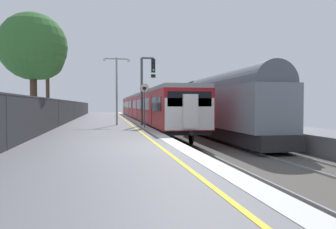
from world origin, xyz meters
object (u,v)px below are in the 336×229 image
freight_train_adjacent_track (180,104)px  signal_gantry (145,83)px  background_tree_left (35,49)px  background_tree_centre (47,63)px  platform_lamp_mid (117,85)px  commuter_train_at_platform (144,107)px  speed_limit_sign (144,100)px

freight_train_adjacent_track → signal_gantry: signal_gantry is taller
signal_gantry → freight_train_adjacent_track: bearing=66.1°
background_tree_left → freight_train_adjacent_track: bearing=52.6°
signal_gantry → background_tree_centre: background_tree_centre is taller
freight_train_adjacent_track → background_tree_centre: bearing=-159.3°
freight_train_adjacent_track → platform_lamp_mid: size_ratio=8.65×
commuter_train_at_platform → signal_gantry: bearing=-96.5°
commuter_train_at_platform → speed_limit_sign: (-1.85, -15.41, 0.57)m
freight_train_adjacent_track → signal_gantry: (-5.48, -12.35, 1.53)m
background_tree_left → background_tree_centre: 11.13m
commuter_train_at_platform → platform_lamp_mid: (-3.53, -12.03, 1.75)m
speed_limit_sign → background_tree_left: background_tree_left is taller
speed_limit_sign → platform_lamp_mid: size_ratio=0.57×
commuter_train_at_platform → background_tree_left: bearing=-116.4°
background_tree_left → background_tree_centre: bearing=96.1°
freight_train_adjacent_track → speed_limit_sign: size_ratio=15.07×
freight_train_adjacent_track → platform_lamp_mid: 13.76m
commuter_train_at_platform → background_tree_left: 19.01m
freight_train_adjacent_track → signal_gantry: size_ratio=8.74×
speed_limit_sign → signal_gantry: bearing=81.4°
background_tree_centre → background_tree_left: bearing=-83.9°
freight_train_adjacent_track → commuter_train_at_platform: bearing=171.4°
freight_train_adjacent_track → background_tree_left: (-12.33, -16.14, 3.11)m
commuter_train_at_platform → freight_train_adjacent_track: size_ratio=0.93×
freight_train_adjacent_track → background_tree_centre: size_ratio=6.33×
freight_train_adjacent_track → background_tree_left: bearing=-127.4°
background_tree_centre → signal_gantry: bearing=-42.1°
signal_gantry → background_tree_left: (-6.85, -3.79, 1.59)m
platform_lamp_mid → background_tree_left: size_ratio=0.74×
platform_lamp_mid → speed_limit_sign: bearing=-63.5°
commuter_train_at_platform → background_tree_centre: (-9.51, -5.70, 4.06)m
signal_gantry → speed_limit_sign: 2.80m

